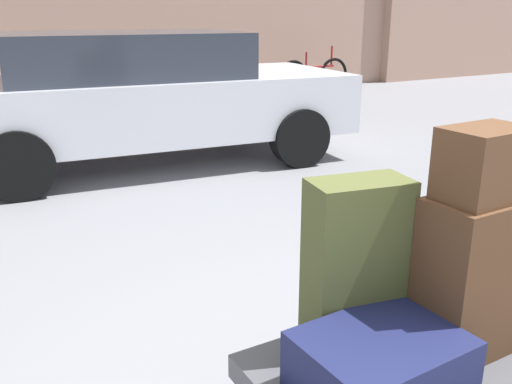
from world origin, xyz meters
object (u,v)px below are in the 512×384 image
at_px(bollard_kerb_mid, 257,92).
at_px(luggage_cart, 410,380).
at_px(suitcase_olive_front_left, 356,264).
at_px(bollard_kerb_far, 312,87).
at_px(bicycle_leaning, 314,76).
at_px(suitcase_brown_rear_left, 470,277).
at_px(bollard_kerb_near, 188,97).
at_px(parked_car, 145,94).
at_px(duffel_bag_brown_topmost_pile, 485,164).
at_px(suitcase_navy_center, 380,364).

bearing_deg(bollard_kerb_mid, luggage_cart, -115.45).
xyz_separation_m(suitcase_olive_front_left, bollard_kerb_far, (4.68, 6.91, -0.38)).
height_order(luggage_cart, bicycle_leaning, bicycle_leaning).
relative_size(suitcase_brown_rear_left, bollard_kerb_far, 1.05).
height_order(bollard_kerb_near, bollard_kerb_far, same).
distance_m(parked_car, bollard_kerb_far, 4.79).
bearing_deg(bollard_kerb_near, parked_car, -121.81).
xyz_separation_m(suitcase_brown_rear_left, suitcase_olive_front_left, (-0.34, 0.26, 0.03)).
distance_m(suitcase_olive_front_left, bollard_kerb_mid, 7.75).
bearing_deg(parked_car, bollard_kerb_near, 58.19).
bearing_deg(bollard_kerb_mid, suitcase_brown_rear_left, -113.77).
bearing_deg(suitcase_brown_rear_left, duffel_bag_brown_topmost_pile, 89.43).
bearing_deg(suitcase_brown_rear_left, bollard_kerb_far, 58.24).
bearing_deg(suitcase_brown_rear_left, bollard_kerb_mid, 65.66).
relative_size(duffel_bag_brown_topmost_pile, bollard_kerb_mid, 0.54).
xyz_separation_m(luggage_cart, bollard_kerb_mid, (3.40, 7.15, 0.03)).
height_order(suitcase_navy_center, suitcase_olive_front_left, suitcase_olive_front_left).
bearing_deg(bicycle_leaning, suitcase_brown_rear_left, -121.85).
xyz_separation_m(suitcase_brown_rear_left, bollard_kerb_far, (4.34, 7.17, -0.36)).
xyz_separation_m(suitcase_olive_front_left, bollard_kerb_near, (2.21, 6.91, -0.38)).
distance_m(luggage_cart, parked_car, 4.67).
relative_size(suitcase_navy_center, bicycle_leaning, 0.31).
xyz_separation_m(bollard_kerb_near, bollard_kerb_mid, (1.29, 0.00, 0.00)).
bearing_deg(duffel_bag_brown_topmost_pile, bollard_kerb_near, 73.95).
height_order(parked_car, bollard_kerb_far, parked_car).
bearing_deg(luggage_cart, bicycle_leaning, 56.85).
bearing_deg(bollard_kerb_mid, bicycle_leaning, 26.47).
height_order(suitcase_navy_center, bollard_kerb_far, bollard_kerb_far).
bearing_deg(bollard_kerb_mid, bollard_kerb_far, 0.00).
distance_m(suitcase_navy_center, bollard_kerb_near, 7.58).
xyz_separation_m(duffel_bag_brown_topmost_pile, bollard_kerb_near, (1.87, 7.17, -0.80)).
bearing_deg(duffel_bag_brown_topmost_pile, luggage_cart, 173.96).
distance_m(suitcase_navy_center, parked_car, 4.75).
height_order(bollard_kerb_mid, bollard_kerb_far, same).
bearing_deg(suitcase_olive_front_left, luggage_cart, -58.06).
xyz_separation_m(suitcase_olive_front_left, bollard_kerb_mid, (3.50, 6.91, -0.38)).
distance_m(parked_car, bollard_kerb_mid, 3.85).
xyz_separation_m(suitcase_brown_rear_left, bollard_kerb_mid, (3.16, 7.17, -0.36)).
distance_m(bicycle_leaning, bollard_kerb_far, 1.17).
distance_m(suitcase_navy_center, duffel_bag_brown_topmost_pile, 0.80).
bearing_deg(bicycle_leaning, duffel_bag_brown_topmost_pile, -121.85).
bearing_deg(bollard_kerb_far, bicycle_leaning, 53.35).
xyz_separation_m(suitcase_navy_center, parked_car, (0.76, 4.67, 0.31)).
xyz_separation_m(bollard_kerb_mid, bollard_kerb_far, (1.18, 0.00, 0.00)).
distance_m(luggage_cart, suitcase_olive_front_left, 0.49).
distance_m(suitcase_olive_front_left, bollard_kerb_far, 8.35).
distance_m(suitcase_brown_rear_left, duffel_bag_brown_topmost_pile, 0.45).
bearing_deg(suitcase_olive_front_left, bollard_kerb_far, 66.37).
distance_m(suitcase_olive_front_left, duffel_bag_brown_topmost_pile, 0.60).
relative_size(suitcase_navy_center, bollard_kerb_near, 0.93).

